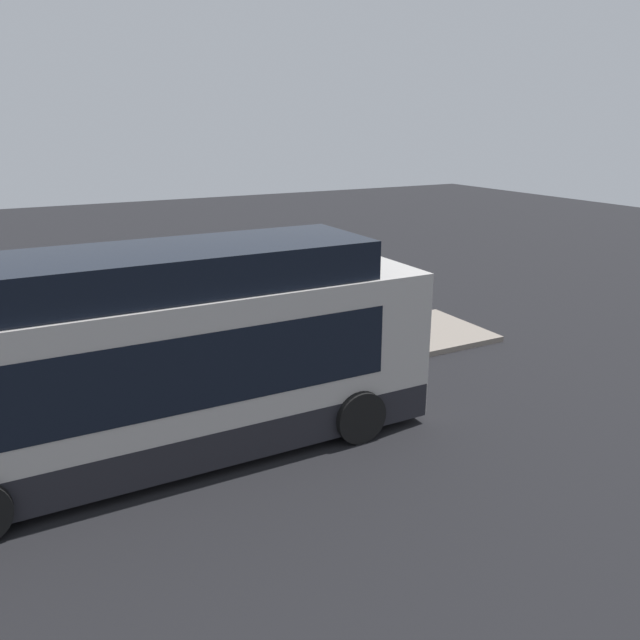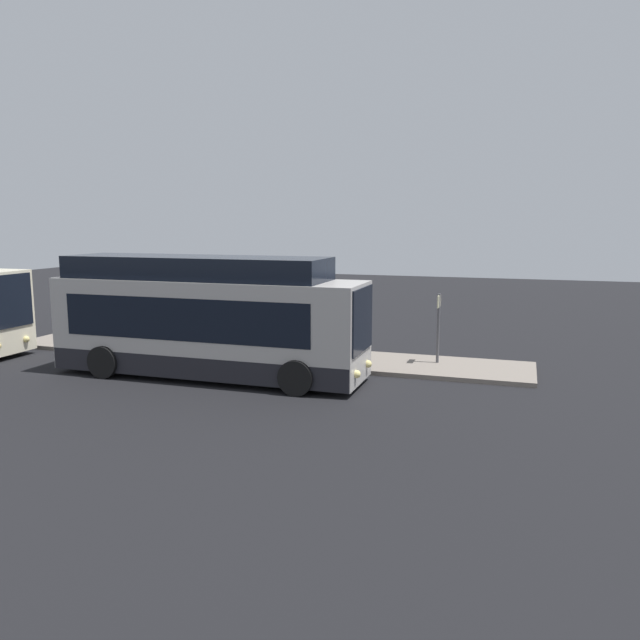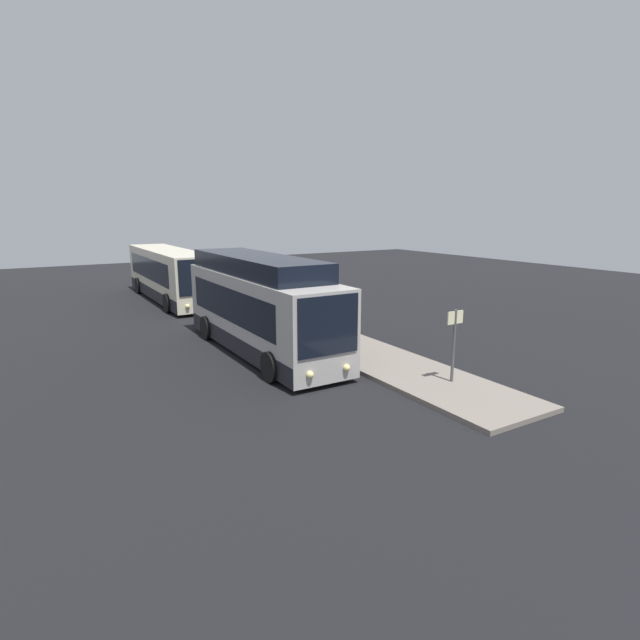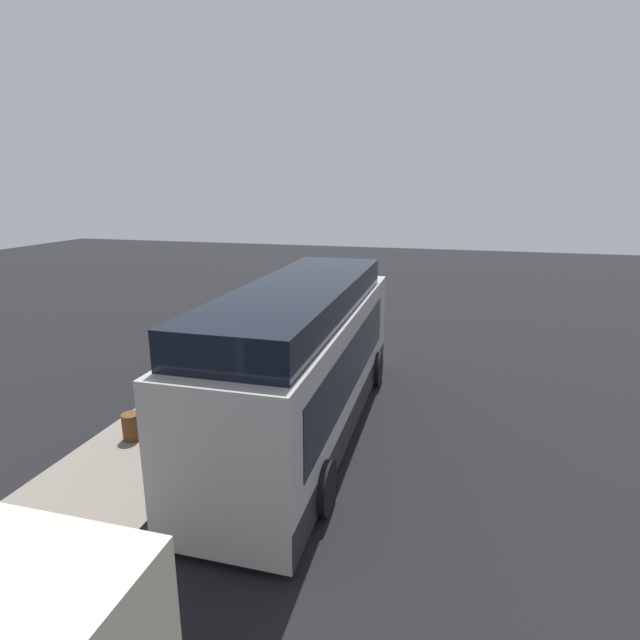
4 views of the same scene
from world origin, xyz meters
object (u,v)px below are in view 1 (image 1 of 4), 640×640
(trash_bin, at_px, (40,378))
(passenger_boarding, at_px, (237,343))
(passenger_waiting, at_px, (121,343))
(bus_lead, at_px, (155,367))
(suitcase, at_px, (141,364))
(sign_post, at_px, (371,284))

(trash_bin, bearing_deg, passenger_boarding, -18.68)
(passenger_waiting, bearing_deg, bus_lead, -139.27)
(suitcase, xyz_separation_m, trash_bin, (-2.19, 0.35, -0.05))
(trash_bin, bearing_deg, suitcase, -9.12)
(passenger_waiting, distance_m, sign_post, 6.98)
(trash_bin, bearing_deg, sign_post, -1.03)
(suitcase, relative_size, trash_bin, 1.52)
(suitcase, bearing_deg, passenger_boarding, -28.01)
(bus_lead, height_order, passenger_boarding, bus_lead)
(bus_lead, height_order, trash_bin, bus_lead)
(passenger_boarding, relative_size, suitcase, 1.74)
(sign_post, bearing_deg, bus_lead, -152.03)
(bus_lead, bearing_deg, passenger_waiting, 90.21)
(bus_lead, xyz_separation_m, trash_bin, (-1.75, 3.84, -1.31))
(passenger_waiting, height_order, trash_bin, passenger_waiting)
(bus_lead, bearing_deg, passenger_boarding, 44.84)
(passenger_waiting, height_order, suitcase, passenger_waiting)
(suitcase, distance_m, trash_bin, 2.21)
(sign_post, xyz_separation_m, trash_bin, (-8.69, 0.16, -1.17))
(passenger_boarding, relative_size, trash_bin, 2.63)
(passenger_waiting, relative_size, trash_bin, 2.87)
(passenger_boarding, bearing_deg, sign_post, 163.29)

